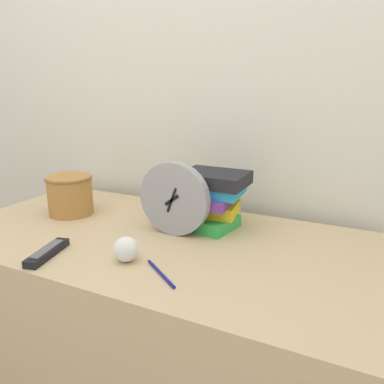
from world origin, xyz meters
The scene contains 8 objects.
wall_back centered at (0.00, 0.75, 1.20)m, with size 6.00×0.04×2.40m.
desk centered at (0.00, 0.34, 0.37)m, with size 1.31×0.68×0.74m.
desk_clock centered at (0.06, 0.39, 0.86)m, with size 0.23×0.04×0.23m.
book_stack centered at (0.12, 0.50, 0.84)m, with size 0.26×0.20×0.18m.
basket centered at (-0.37, 0.39, 0.82)m, with size 0.17×0.17×0.14m.
tv_remote centered at (-0.18, 0.09, 0.76)m, with size 0.07×0.17×0.02m.
crumpled_paper_ball centered at (0.03, 0.16, 0.78)m, with size 0.07×0.07×0.07m.
pen centered at (0.15, 0.14, 0.75)m, with size 0.13×0.10×0.01m.
Camera 1 is at (0.59, -0.57, 1.19)m, focal length 35.00 mm.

